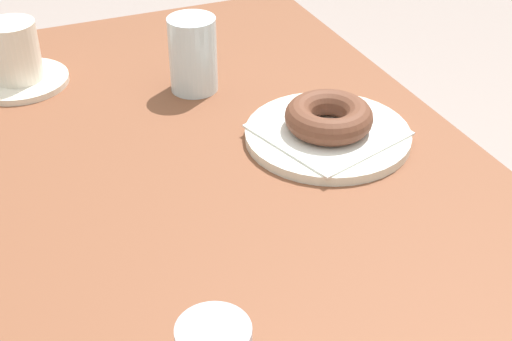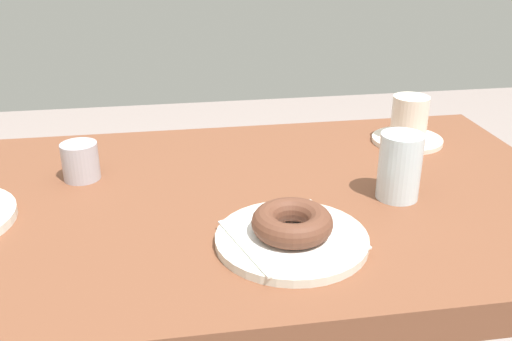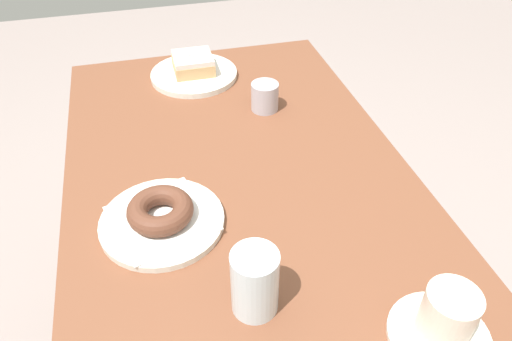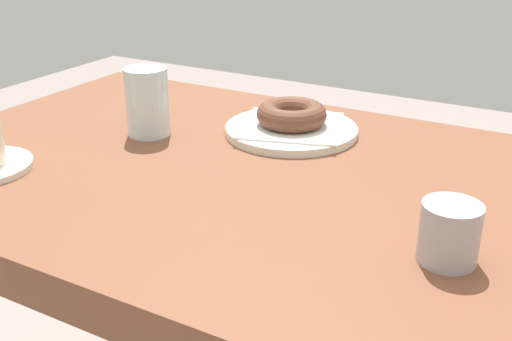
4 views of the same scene
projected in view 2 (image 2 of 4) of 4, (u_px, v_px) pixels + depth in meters
table at (231, 258)px, 0.97m from camera, size 1.13×0.65×0.77m
plate_chocolate_ring at (292, 239)px, 0.78m from camera, size 0.21×0.21×0.01m
napkin_chocolate_ring at (292, 235)px, 0.78m from camera, size 0.19×0.19×0.00m
donut_chocolate_ring at (292, 222)px, 0.77m from camera, size 0.11×0.11×0.03m
water_glass at (400, 166)px, 0.89m from camera, size 0.07×0.07×0.11m
coffee_cup at (409, 124)px, 1.12m from camera, size 0.14×0.14×0.09m
sugar_jar at (80, 161)px, 0.97m from camera, size 0.06×0.06×0.06m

